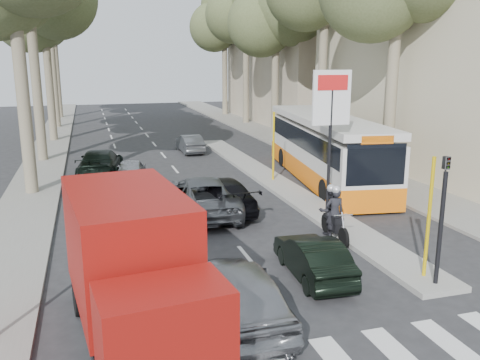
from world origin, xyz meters
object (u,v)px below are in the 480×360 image
(silver_hatchback, at_px, (238,291))
(motorcycle, at_px, (332,213))
(red_truck, at_px, (133,266))
(dark_hatchback, at_px, (313,257))
(city_bus, at_px, (325,147))

(silver_hatchback, height_order, motorcycle, motorcycle)
(silver_hatchback, distance_m, red_truck, 2.54)
(dark_hatchback, height_order, city_bus, city_bus)
(silver_hatchback, distance_m, city_bus, 14.91)
(red_truck, distance_m, motorcycle, 8.50)
(silver_hatchback, bearing_deg, city_bus, -123.67)
(silver_hatchback, relative_size, dark_hatchback, 1.22)
(dark_hatchback, distance_m, city_bus, 12.04)
(red_truck, bearing_deg, city_bus, 43.21)
(city_bus, bearing_deg, motorcycle, -106.15)
(dark_hatchback, bearing_deg, motorcycle, -122.28)
(city_bus, relative_size, motorcycle, 5.67)
(silver_hatchback, xyz_separation_m, dark_hatchback, (2.70, 1.76, -0.15))
(dark_hatchback, xyz_separation_m, motorcycle, (2.00, 2.81, 0.28))
(dark_hatchback, height_order, motorcycle, motorcycle)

